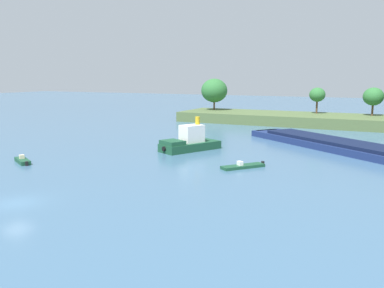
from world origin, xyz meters
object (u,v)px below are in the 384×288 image
object	(u,v)px
tugboat	(189,142)
small_motorboat	(243,166)
cargo_barge	(347,146)
fishing_skiff	(23,161)

from	to	relation	value
tugboat	small_motorboat	xyz separation A→B (m)	(11.21, -7.85, -1.07)
cargo_barge	small_motorboat	distance (m)	20.00
tugboat	fishing_skiff	world-z (taller)	tugboat
tugboat	fishing_skiff	size ratio (longest dim) A/B	2.39
tugboat	cargo_barge	xyz separation A→B (m)	(21.48, 9.30, -0.44)
cargo_barge	small_motorboat	bearing A→B (deg)	-120.91
cargo_barge	small_motorboat	world-z (taller)	cargo_barge
cargo_barge	fishing_skiff	xyz separation A→B (m)	(-36.86, -26.86, -0.56)
cargo_barge	fishing_skiff	bearing A→B (deg)	-143.92
small_motorboat	fishing_skiff	xyz separation A→B (m)	(-26.59, -9.71, 0.07)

